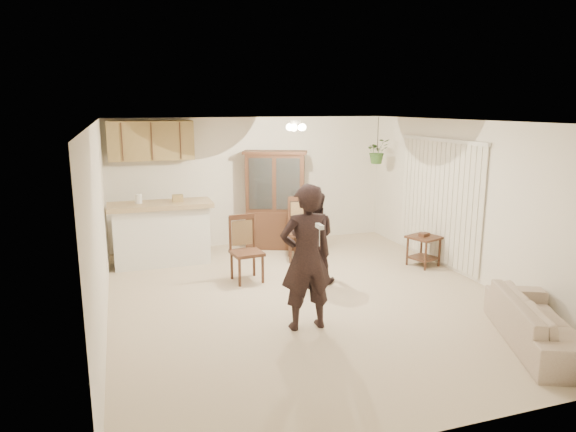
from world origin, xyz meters
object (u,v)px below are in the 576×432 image
object	(u,v)px
side_table	(423,250)
china_hutch	(275,201)
chair_hutch_left	(301,243)
chair_bar	(247,263)
sofa	(542,315)
child	(313,240)
chair_hutch_right	(308,240)
adult	(306,258)

from	to	relation	value
side_table	china_hutch	bearing A→B (deg)	137.19
side_table	chair_hutch_left	world-z (taller)	chair_hutch_left
china_hutch	chair_bar	bearing A→B (deg)	-97.26
sofa	chair_bar	distance (m)	4.19
sofa	child	size ratio (longest dim) A/B	1.39
child	sofa	bearing A→B (deg)	144.45
sofa	chair_hutch_right	xyz separation A→B (m)	(-1.24, 4.32, -0.10)
child	china_hutch	size ratio (longest dim) A/B	0.72
adult	chair_hutch_right	bearing A→B (deg)	-110.89
adult	china_hutch	bearing A→B (deg)	-101.12
chair_bar	chair_hutch_right	xyz separation A→B (m)	(1.44, 1.10, -0.02)
chair_hutch_right	china_hutch	bearing A→B (deg)	-99.56
sofa	side_table	xyz separation A→B (m)	(0.40, 3.04, -0.09)
sofa	child	distance (m)	3.35
china_hutch	chair_hutch_left	size ratio (longest dim) A/B	1.68
sofa	side_table	bearing A→B (deg)	15.73
child	chair_hutch_left	world-z (taller)	child
side_table	chair_bar	bearing A→B (deg)	176.64
adult	chair_hutch_left	bearing A→B (deg)	-108.63
adult	chair_bar	bearing A→B (deg)	-81.77
adult	side_table	world-z (taller)	adult
chair_hutch_left	child	bearing A→B (deg)	-85.02
china_hutch	chair_hutch_right	distance (m)	1.02
sofa	chair_hutch_left	distance (m)	4.30
sofa	adult	world-z (taller)	adult
adult	chair_bar	xyz separation A→B (m)	(-0.28, 1.92, -0.61)
chair_hutch_left	chair_hutch_right	xyz separation A→B (m)	(0.23, 0.28, -0.04)
chair_bar	child	bearing A→B (deg)	-26.21
sofa	china_hutch	size ratio (longest dim) A/B	1.00
sofa	adult	xyz separation A→B (m)	(-2.40, 1.29, 0.53)
china_hutch	side_table	bearing A→B (deg)	-20.20
adult	side_table	bearing A→B (deg)	-148.06
china_hutch	chair_bar	xyz separation A→B (m)	(-1.00, -1.74, -0.64)
adult	sofa	bearing A→B (deg)	151.77
child	chair_hutch_left	size ratio (longest dim) A/B	1.21
sofa	chair_bar	world-z (taller)	chair_bar
side_table	chair_hutch_right	xyz separation A→B (m)	(-1.64, 1.29, -0.00)
chair_hutch_left	china_hutch	bearing A→B (deg)	118.58
sofa	chair_bar	xyz separation A→B (m)	(-2.68, 3.22, -0.07)
adult	child	xyz separation A→B (m)	(0.70, 1.57, -0.22)
child	chair_hutch_left	bearing A→B (deg)	-77.59
sofa	child	bearing A→B (deg)	54.03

